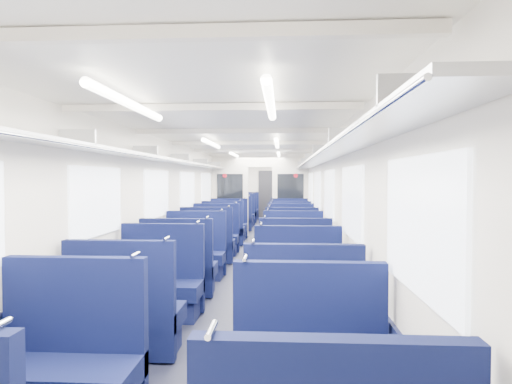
% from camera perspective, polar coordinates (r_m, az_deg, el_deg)
% --- Properties ---
extents(floor, '(2.80, 18.00, 0.01)m').
position_cam_1_polar(floor, '(10.09, -0.28, -7.77)').
color(floor, black).
rests_on(floor, ground).
extents(ceiling, '(2.80, 18.00, 0.01)m').
position_cam_1_polar(ceiling, '(9.97, -0.29, 5.67)').
color(ceiling, white).
rests_on(ceiling, wall_left).
extents(wall_left, '(0.02, 18.00, 2.35)m').
position_cam_1_polar(wall_left, '(10.15, -8.20, -1.06)').
color(wall_left, silver).
rests_on(wall_left, floor).
extents(dado_left, '(0.03, 17.90, 0.70)m').
position_cam_1_polar(dado_left, '(10.22, -8.10, -5.68)').
color(dado_left, '#101435').
rests_on(dado_left, floor).
extents(wall_right, '(0.02, 18.00, 2.35)m').
position_cam_1_polar(wall_right, '(9.97, 7.78, -1.10)').
color(wall_right, silver).
rests_on(wall_right, floor).
extents(dado_right, '(0.03, 17.90, 0.70)m').
position_cam_1_polar(dado_right, '(10.04, 7.67, -5.81)').
color(dado_right, '#101435').
rests_on(dado_right, floor).
extents(wall_far, '(2.80, 0.02, 2.35)m').
position_cam_1_polar(wall_far, '(18.94, 1.49, 0.28)').
color(wall_far, silver).
rests_on(wall_far, floor).
extents(luggage_rack_left, '(0.36, 17.40, 0.18)m').
position_cam_1_polar(luggage_rack_left, '(10.10, -7.18, 3.47)').
color(luggage_rack_left, '#B2B5BA').
rests_on(luggage_rack_left, wall_left).
extents(luggage_rack_right, '(0.36, 17.40, 0.18)m').
position_cam_1_polar(luggage_rack_right, '(9.95, 6.72, 3.49)').
color(luggage_rack_right, '#B2B5BA').
rests_on(luggage_rack_right, wall_right).
extents(windows, '(2.78, 15.60, 0.75)m').
position_cam_1_polar(windows, '(9.49, -0.46, 0.25)').
color(windows, white).
rests_on(windows, wall_left).
extents(ceiling_fittings, '(2.70, 16.06, 0.11)m').
position_cam_1_polar(ceiling_fittings, '(9.71, -0.39, 5.42)').
color(ceiling_fittings, white).
rests_on(ceiling_fittings, ceiling).
extents(end_door, '(0.75, 0.06, 2.00)m').
position_cam_1_polar(end_door, '(18.89, 1.48, -0.26)').
color(end_door, black).
rests_on(end_door, floor).
extents(bulkhead, '(2.80, 0.10, 2.35)m').
position_cam_1_polar(bulkhead, '(12.77, 0.54, -0.20)').
color(bulkhead, white).
rests_on(bulkhead, floor).
extents(seat_2, '(1.03, 0.57, 1.15)m').
position_cam_1_polar(seat_2, '(3.52, -23.26, -20.47)').
color(seat_2, '#0D1440').
rests_on(seat_2, floor).
extents(seat_3, '(1.03, 0.57, 1.15)m').
position_cam_1_polar(seat_3, '(3.12, 7.04, -23.31)').
color(seat_3, '#0D1440').
rests_on(seat_3, floor).
extents(seat_4, '(1.03, 0.57, 1.15)m').
position_cam_1_polar(seat_4, '(4.49, -16.53, -15.41)').
color(seat_4, '#0D1440').
rests_on(seat_4, floor).
extents(seat_5, '(1.03, 0.57, 1.15)m').
position_cam_1_polar(seat_5, '(4.13, 6.06, -16.93)').
color(seat_5, '#0D1440').
rests_on(seat_5, floor).
extents(seat_6, '(1.03, 0.57, 1.15)m').
position_cam_1_polar(seat_6, '(5.58, -12.28, -11.97)').
color(seat_6, '#0D1440').
rests_on(seat_6, floor).
extents(seat_7, '(1.03, 0.57, 1.15)m').
position_cam_1_polar(seat_7, '(5.24, 5.47, -12.85)').
color(seat_7, '#0D1440').
rests_on(seat_7, floor).
extents(seat_8, '(1.03, 0.57, 1.15)m').
position_cam_1_polar(seat_8, '(6.49, -9.93, -10.00)').
color(seat_8, '#0D1440').
rests_on(seat_8, floor).
extents(seat_9, '(1.03, 0.57, 1.15)m').
position_cam_1_polar(seat_9, '(6.48, 5.06, -9.99)').
color(seat_9, '#0D1440').
rests_on(seat_9, floor).
extents(seat_10, '(1.03, 0.57, 1.15)m').
position_cam_1_polar(seat_10, '(7.59, -7.91, -8.27)').
color(seat_10, '#0D1440').
rests_on(seat_10, floor).
extents(seat_11, '(1.03, 0.57, 1.15)m').
position_cam_1_polar(seat_11, '(7.58, 4.82, -8.27)').
color(seat_11, '#0D1440').
rests_on(seat_11, floor).
extents(seat_12, '(1.03, 0.57, 1.15)m').
position_cam_1_polar(seat_12, '(8.84, -6.25, -6.82)').
color(seat_12, '#0D1440').
rests_on(seat_12, floor).
extents(seat_13, '(1.03, 0.57, 1.15)m').
position_cam_1_polar(seat_13, '(8.74, 4.64, -6.92)').
color(seat_13, '#0D1440').
rests_on(seat_13, floor).
extents(seat_14, '(1.03, 0.57, 1.15)m').
position_cam_1_polar(seat_14, '(9.81, -5.27, -5.96)').
color(seat_14, '#0D1440').
rests_on(seat_14, floor).
extents(seat_15, '(1.03, 0.57, 1.15)m').
position_cam_1_polar(seat_15, '(9.83, 4.50, -5.95)').
color(seat_15, '#0D1440').
rests_on(seat_15, floor).
extents(seat_16, '(1.03, 0.57, 1.15)m').
position_cam_1_polar(seat_16, '(11.08, -4.25, -5.07)').
color(seat_16, '#0D1440').
rests_on(seat_16, floor).
extents(seat_17, '(1.03, 0.57, 1.15)m').
position_cam_1_polar(seat_17, '(11.02, 4.39, -5.11)').
color(seat_17, '#0D1440').
rests_on(seat_17, floor).
extents(seat_18, '(1.03, 0.57, 1.15)m').
position_cam_1_polar(seat_18, '(12.13, -3.58, -4.47)').
color(seat_18, '#0D1440').
rests_on(seat_18, floor).
extents(seat_19, '(1.03, 0.57, 1.15)m').
position_cam_1_polar(seat_19, '(12.18, 4.30, -4.45)').
color(seat_19, '#0D1440').
rests_on(seat_19, floor).
extents(seat_20, '(1.03, 0.57, 1.15)m').
position_cam_1_polar(seat_20, '(14.07, -2.60, -3.61)').
color(seat_20, '#0D1440').
rests_on(seat_20, floor).
extents(seat_21, '(1.03, 0.57, 1.15)m').
position_cam_1_polar(seat_21, '(14.10, 4.18, -3.60)').
color(seat_21, '#0D1440').
rests_on(seat_21, floor).
extents(seat_22, '(1.03, 0.57, 1.15)m').
position_cam_1_polar(seat_22, '(15.32, -2.10, -3.16)').
color(seat_22, '#0D1440').
rests_on(seat_22, floor).
extents(seat_23, '(1.03, 0.57, 1.15)m').
position_cam_1_polar(seat_23, '(15.27, 4.13, -3.18)').
color(seat_23, '#0D1440').
rests_on(seat_23, floor).
extents(seat_24, '(1.03, 0.57, 1.15)m').
position_cam_1_polar(seat_24, '(16.56, -1.68, -2.79)').
color(seat_24, '#0D1440').
rests_on(seat_24, floor).
extents(seat_25, '(1.03, 0.57, 1.15)m').
position_cam_1_polar(seat_25, '(16.37, 4.08, -2.85)').
color(seat_25, '#0D1440').
rests_on(seat_25, floor).
extents(seat_26, '(1.03, 0.57, 1.15)m').
position_cam_1_polar(seat_26, '(17.72, -1.34, -2.49)').
color(seat_26, '#0D1440').
rests_on(seat_26, floor).
extents(seat_27, '(1.03, 0.57, 1.15)m').
position_cam_1_polar(seat_27, '(17.57, 4.04, -2.53)').
color(seat_27, '#0D1440').
rests_on(seat_27, floor).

